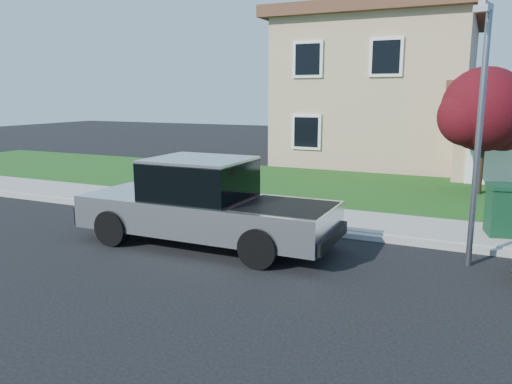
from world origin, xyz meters
TOP-DOWN VIEW (x-y plane):
  - ground at (0.00, 0.00)m, footprint 80.00×80.00m
  - curb at (1.00, 2.90)m, footprint 40.00×0.20m
  - sidewalk at (1.00, 4.00)m, footprint 40.00×2.00m
  - lawn at (1.00, 8.50)m, footprint 40.00×7.00m
  - house at (1.31, 16.38)m, footprint 14.00×11.30m
  - pickup_truck at (-0.53, 1.10)m, footprint 5.66×2.18m
  - woman at (-2.12, 2.56)m, footprint 0.58×0.41m
  - ornamental_tree at (4.71, 9.10)m, footprint 2.85×2.57m
  - trash_bin at (5.25, 4.02)m, footprint 0.82×0.90m
  - street_lamp at (4.65, 1.95)m, footprint 0.31×0.61m

SIDE VIEW (x-z plane):
  - ground at x=0.00m, z-range 0.00..0.00m
  - lawn at x=1.00m, z-range 0.00..0.10m
  - curb at x=1.00m, z-range 0.00..0.12m
  - sidewalk at x=1.00m, z-range 0.00..0.15m
  - trash_bin at x=5.25m, z-range 0.16..1.27m
  - woman at x=-2.12m, z-range -0.04..1.62m
  - pickup_truck at x=-0.53m, z-range -0.06..1.79m
  - ornamental_tree at x=4.71m, z-range 0.64..4.56m
  - street_lamp at x=4.65m, z-range 0.33..5.01m
  - house at x=1.31m, z-range -0.26..6.59m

